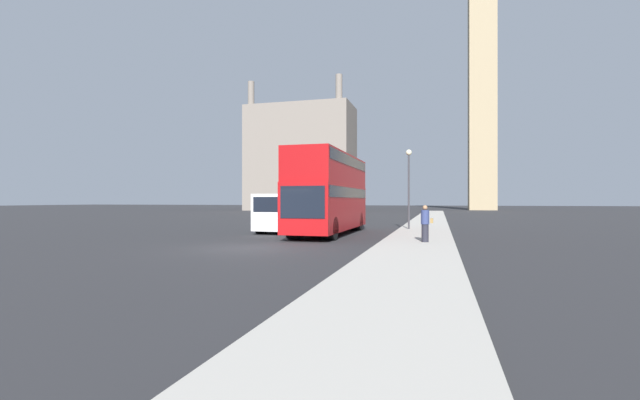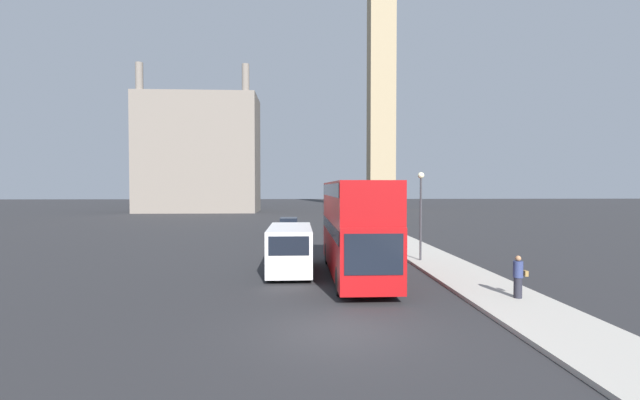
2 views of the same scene
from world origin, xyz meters
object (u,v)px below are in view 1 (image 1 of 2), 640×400
at_px(clock_tower, 482,28).
at_px(pedestrian, 425,224).
at_px(white_van, 285,212).
at_px(red_double_decker_bus, 330,190).
at_px(street_lamp, 409,176).
at_px(parked_sedan, 341,213).

distance_m(clock_tower, pedestrian, 81.33).
bearing_deg(white_van, red_double_decker_bus, -17.77).
relative_size(clock_tower, white_van, 13.15).
xyz_separation_m(clock_tower, red_double_decker_bus, (-14.29, -67.86, -33.98)).
height_order(red_double_decker_bus, pedestrian, red_double_decker_bus).
relative_size(clock_tower, street_lamp, 14.44).
xyz_separation_m(red_double_decker_bus, white_van, (-3.09, 0.99, -1.27)).
bearing_deg(clock_tower, street_lamp, -98.95).
bearing_deg(red_double_decker_bus, white_van, 162.23).
xyz_separation_m(clock_tower, street_lamp, (-10.13, -64.29, -33.02)).
relative_size(red_double_decker_bus, parked_sedan, 2.30).
relative_size(red_double_decker_bus, street_lamp, 2.04).
bearing_deg(clock_tower, red_double_decker_bus, -101.89).
relative_size(pedestrian, street_lamp, 0.32).
bearing_deg(pedestrian, clock_tower, 83.03).
height_order(red_double_decker_bus, parked_sedan, red_double_decker_bus).
height_order(red_double_decker_bus, street_lamp, street_lamp).
bearing_deg(red_double_decker_bus, street_lamp, 40.60).
distance_m(red_double_decker_bus, street_lamp, 5.56).
bearing_deg(parked_sedan, white_van, -88.41).
distance_m(pedestrian, street_lamp, 8.78).
xyz_separation_m(pedestrian, parked_sedan, (-8.99, 23.32, -0.25)).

